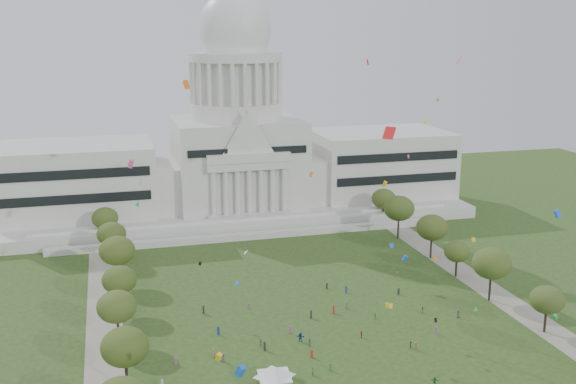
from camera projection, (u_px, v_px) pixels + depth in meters
The scene contains 29 objects.
ground at pixel (345, 354), 139.15m from camera, with size 400.00×400.00×0.00m, color #2D481C.
capitol at pixel (237, 153), 240.32m from camera, with size 160.00×64.50×91.30m.
path_left at pixel (104, 321), 154.97m from camera, with size 8.00×160.00×0.04m, color gray.
path_right at pixel (476, 281), 179.56m from camera, with size 8.00×160.00×0.04m, color gray.
row_tree_l_1 at pixel (125, 347), 122.96m from camera, with size 8.86×8.86×12.59m.
row_tree_r_1 at pixel (547, 300), 147.54m from camera, with size 7.58×7.58×10.78m.
row_tree_l_2 at pixel (117, 307), 141.82m from camera, with size 8.42×8.42×11.97m.
row_tree_r_2 at pixel (492, 263), 164.52m from camera, with size 9.55×9.55×13.58m.
row_tree_l_3 at pixel (119, 280), 157.70m from camera, with size 8.12×8.12×11.55m.
row_tree_r_3 at pixel (457, 252), 181.16m from camera, with size 7.01×7.01×9.98m.
row_tree_l_4 at pixel (117, 251), 174.76m from camera, with size 9.29×9.29×13.21m.
row_tree_r_4 at pixel (432, 228), 195.31m from camera, with size 9.19×9.19×13.06m.
row_tree_l_5 at pixel (111, 234), 192.12m from camera, with size 8.33×8.33×11.85m.
row_tree_r_5 at pixel (399, 208), 213.72m from camera, with size 9.82×9.82×13.96m.
row_tree_l_6 at pixel (105, 218), 208.72m from camera, with size 8.19×8.19×11.64m.
row_tree_r_6 at pixel (384, 199), 231.50m from camera, with size 8.42×8.42×11.97m.
event_tent at pixel (274, 371), 125.12m from camera, with size 9.00×9.00×4.64m.
person_0 at pixel (458, 314), 156.55m from camera, with size 0.89×0.58×1.81m, color #4C4C51.
person_2 at pixel (423, 310), 159.19m from camera, with size 0.73×0.45×1.51m, color olive.
person_3 at pixel (416, 346), 140.75m from camera, with size 1.23×0.64×1.91m, color olive.
person_4 at pixel (361, 334), 146.49m from camera, with size 0.92×0.50×1.57m, color #B21E1E.
person_5 at pixel (300, 337), 144.69m from camera, with size 1.88×0.74×2.02m, color navy.
person_7 at pixel (313, 371), 130.37m from camera, with size 0.67×0.49×1.83m, color #33723F.
person_8 at pixel (260, 343), 142.50m from camera, with size 0.76×0.47×1.57m, color olive.
person_9 at pixel (411, 345), 141.77m from camera, with size 0.94×0.49×1.46m, color #26262B.
person_10 at pixel (375, 316), 156.08m from camera, with size 0.83×0.45×1.42m, color #33723F.
person_11 at pixel (435, 381), 127.03m from camera, with size 1.57×0.62×1.69m, color #33723F.
distant_crowd at pixel (269, 329), 148.76m from camera, with size 66.53×41.65×1.94m.
kite_swarm at pixel (322, 220), 143.24m from camera, with size 86.01×108.11×56.80m.
Camera 1 is at (-44.99, -119.59, 65.63)m, focal length 42.00 mm.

